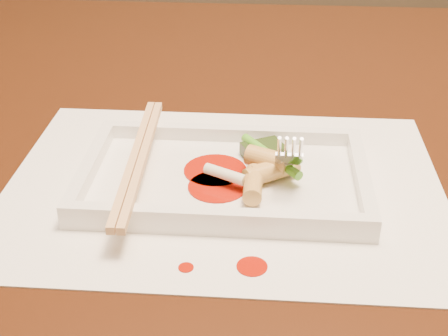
# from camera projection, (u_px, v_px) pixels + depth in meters

# --- Properties ---
(table) EXTENTS (1.40, 0.90, 0.75)m
(table) POSITION_uv_depth(u_px,v_px,m) (311.00, 197.00, 0.74)
(table) COLOR black
(table) RESTS_ON ground
(placemat) EXTENTS (0.40, 0.30, 0.00)m
(placemat) POSITION_uv_depth(u_px,v_px,m) (224.00, 185.00, 0.57)
(placemat) COLOR white
(placemat) RESTS_ON table
(sauce_splatter_a) EXTENTS (0.02, 0.02, 0.00)m
(sauce_splatter_a) POSITION_uv_depth(u_px,v_px,m) (252.00, 266.00, 0.47)
(sauce_splatter_a) COLOR #A11304
(sauce_splatter_a) RESTS_ON placemat
(sauce_splatter_b) EXTENTS (0.01, 0.01, 0.00)m
(sauce_splatter_b) POSITION_uv_depth(u_px,v_px,m) (186.00, 267.00, 0.47)
(sauce_splatter_b) COLOR #A11304
(sauce_splatter_b) RESTS_ON placemat
(plate_base) EXTENTS (0.26, 0.16, 0.01)m
(plate_base) POSITION_uv_depth(u_px,v_px,m) (224.00, 181.00, 0.57)
(plate_base) COLOR white
(plate_base) RESTS_ON placemat
(plate_rim_far) EXTENTS (0.26, 0.01, 0.01)m
(plate_rim_far) POSITION_uv_depth(u_px,v_px,m) (229.00, 133.00, 0.63)
(plate_rim_far) COLOR white
(plate_rim_far) RESTS_ON plate_base
(plate_rim_near) EXTENTS (0.26, 0.01, 0.01)m
(plate_rim_near) POSITION_uv_depth(u_px,v_px,m) (217.00, 218.00, 0.50)
(plate_rim_near) COLOR white
(plate_rim_near) RESTS_ON plate_base
(plate_rim_left) EXTENTS (0.01, 0.14, 0.01)m
(plate_rim_left) POSITION_uv_depth(u_px,v_px,m) (90.00, 166.00, 0.57)
(plate_rim_left) COLOR white
(plate_rim_left) RESTS_ON plate_base
(plate_rim_right) EXTENTS (0.01, 0.14, 0.01)m
(plate_rim_right) POSITION_uv_depth(u_px,v_px,m) (362.00, 176.00, 0.56)
(plate_rim_right) COLOR white
(plate_rim_right) RESTS_ON plate_base
(veg_piece) EXTENTS (0.05, 0.04, 0.01)m
(veg_piece) POSITION_uv_depth(u_px,v_px,m) (263.00, 150.00, 0.60)
(veg_piece) COLOR black
(veg_piece) RESTS_ON plate_base
(scallion_white) EXTENTS (0.04, 0.03, 0.01)m
(scallion_white) POSITION_uv_depth(u_px,v_px,m) (225.00, 174.00, 0.55)
(scallion_white) COLOR #EAEACC
(scallion_white) RESTS_ON plate_base
(scallion_green) EXTENTS (0.06, 0.07, 0.01)m
(scallion_green) POSITION_uv_depth(u_px,v_px,m) (271.00, 156.00, 0.58)
(scallion_green) COLOR #3F9B19
(scallion_green) RESTS_ON plate_base
(chopstick_a) EXTENTS (0.02, 0.22, 0.01)m
(chopstick_a) POSITION_uv_depth(u_px,v_px,m) (134.00, 157.00, 0.57)
(chopstick_a) COLOR tan
(chopstick_a) RESTS_ON plate_rim_near
(chopstick_b) EXTENTS (0.02, 0.22, 0.01)m
(chopstick_b) POSITION_uv_depth(u_px,v_px,m) (143.00, 158.00, 0.57)
(chopstick_b) COLOR tan
(chopstick_b) RESTS_ON plate_rim_near
(fork) EXTENTS (0.09, 0.10, 0.14)m
(fork) POSITION_uv_depth(u_px,v_px,m) (305.00, 98.00, 0.54)
(fork) COLOR silver
(fork) RESTS_ON plate_base
(sauce_blob_0) EXTENTS (0.06, 0.06, 0.00)m
(sauce_blob_0) POSITION_uv_depth(u_px,v_px,m) (215.00, 170.00, 0.58)
(sauce_blob_0) COLOR #A11304
(sauce_blob_0) RESTS_ON plate_base
(sauce_blob_1) EXTENTS (0.05, 0.05, 0.00)m
(sauce_blob_1) POSITION_uv_depth(u_px,v_px,m) (217.00, 187.00, 0.56)
(sauce_blob_1) COLOR #A11304
(sauce_blob_1) RESTS_ON plate_base
(rice_cake_0) EXTENTS (0.05, 0.04, 0.02)m
(rice_cake_0) POSITION_uv_depth(u_px,v_px,m) (275.00, 170.00, 0.56)
(rice_cake_0) COLOR tan
(rice_cake_0) RESTS_ON plate_base
(rice_cake_1) EXTENTS (0.05, 0.04, 0.02)m
(rice_cake_1) POSITION_uv_depth(u_px,v_px,m) (271.00, 171.00, 0.56)
(rice_cake_1) COLOR tan
(rice_cake_1) RESTS_ON plate_base
(rice_cake_2) EXTENTS (0.04, 0.03, 0.02)m
(rice_cake_2) POSITION_uv_depth(u_px,v_px,m) (268.00, 159.00, 0.57)
(rice_cake_2) COLOR tan
(rice_cake_2) RESTS_ON plate_base
(rice_cake_3) EXTENTS (0.02, 0.04, 0.02)m
(rice_cake_3) POSITION_uv_depth(u_px,v_px,m) (253.00, 184.00, 0.54)
(rice_cake_3) COLOR tan
(rice_cake_3) RESTS_ON plate_base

